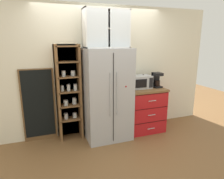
{
  "coord_description": "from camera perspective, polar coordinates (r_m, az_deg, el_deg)",
  "views": [
    {
      "loc": [
        -1.17,
        -3.48,
        1.87
      ],
      "look_at": [
        0.1,
        0.01,
        0.96
      ],
      "focal_mm": 32.0,
      "sensor_mm": 36.0,
      "label": 1
    }
  ],
  "objects": [
    {
      "name": "ground_plane",
      "position": [
        4.12,
        -1.31,
        -13.18
      ],
      "size": [
        10.58,
        10.58,
        0.0
      ],
      "primitive_type": "plane",
      "color": "brown"
    },
    {
      "name": "wall_back_cream",
      "position": [
        4.1,
        -3.21,
        5.42
      ],
      "size": [
        4.89,
        0.1,
        2.55
      ],
      "primitive_type": "cube",
      "color": "silver",
      "rests_on": "ground"
    },
    {
      "name": "refrigerator",
      "position": [
        3.82,
        -1.41,
        -1.39
      ],
      "size": [
        0.85,
        0.71,
        1.74
      ],
      "color": "#ADAFB5",
      "rests_on": "ground"
    },
    {
      "name": "pantry_shelf_column",
      "position": [
        3.91,
        -12.24,
        -0.56
      ],
      "size": [
        0.48,
        0.3,
        1.81
      ],
      "color": "brown",
      "rests_on": "ground"
    },
    {
      "name": "counter_cabinet",
      "position": [
        4.3,
        9.14,
        -5.52
      ],
      "size": [
        0.78,
        0.63,
        0.92
      ],
      "color": "red",
      "rests_on": "ground"
    },
    {
      "name": "microwave",
      "position": [
        4.14,
        7.94,
        2.2
      ],
      "size": [
        0.44,
        0.33,
        0.26
      ],
      "color": "#ADAFB5",
      "rests_on": "counter_cabinet"
    },
    {
      "name": "coffee_maker",
      "position": [
        4.29,
        12.59,
        2.73
      ],
      "size": [
        0.17,
        0.2,
        0.31
      ],
      "color": "black",
      "rests_on": "counter_cabinet"
    },
    {
      "name": "mug_sage",
      "position": [
        4.12,
        9.83,
        0.88
      ],
      "size": [
        0.12,
        0.08,
        0.1
      ],
      "color": "#8CA37F",
      "rests_on": "counter_cabinet"
    },
    {
      "name": "mug_charcoal",
      "position": [
        4.22,
        8.99,
        1.18
      ],
      "size": [
        0.12,
        0.08,
        0.09
      ],
      "color": "#2D2D33",
      "rests_on": "counter_cabinet"
    },
    {
      "name": "bottle_amber",
      "position": [
        4.23,
        8.86,
        2.27
      ],
      "size": [
        0.06,
        0.06,
        0.28
      ],
      "color": "brown",
      "rests_on": "counter_cabinet"
    },
    {
      "name": "upper_cabinet",
      "position": [
        3.73,
        -1.77,
        16.91
      ],
      "size": [
        0.82,
        0.32,
        0.67
      ],
      "color": "silver",
      "rests_on": "refrigerator"
    },
    {
      "name": "chalkboard_menu",
      "position": [
        3.99,
        -20.2,
        -4.22
      ],
      "size": [
        0.6,
        0.04,
        1.38
      ],
      "color": "brown",
      "rests_on": "ground"
    }
  ]
}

